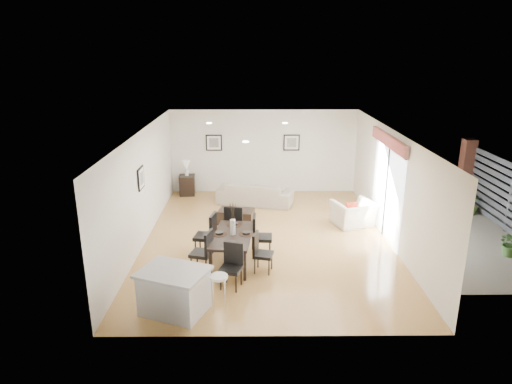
{
  "coord_description": "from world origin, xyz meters",
  "views": [
    {
      "loc": [
        -0.35,
        -10.48,
        4.56
      ],
      "look_at": [
        -0.27,
        0.4,
        1.11
      ],
      "focal_mm": 32.0,
      "sensor_mm": 36.0,
      "label": 1
    }
  ],
  "objects_px": {
    "dining_chair_foot": "(234,223)",
    "bar_stool": "(219,281)",
    "side_table": "(187,185)",
    "dining_chair_head": "(232,263)",
    "dining_chair_enear": "(260,250)",
    "kitchen_island": "(174,291)",
    "armchair": "(353,214)",
    "coffee_table": "(236,216)",
    "dining_chair_wnear": "(205,249)",
    "dining_chair_wfar": "(209,232)",
    "dining_table": "(233,237)",
    "sofa": "(255,193)",
    "dining_chair_efar": "(259,233)"
  },
  "relations": [
    {
      "from": "armchair",
      "to": "dining_table",
      "type": "height_order",
      "value": "dining_table"
    },
    {
      "from": "dining_chair_wnear",
      "to": "dining_chair_efar",
      "type": "distance_m",
      "value": 1.43
    },
    {
      "from": "side_table",
      "to": "bar_stool",
      "type": "relative_size",
      "value": 0.91
    },
    {
      "from": "armchair",
      "to": "dining_chair_wfar",
      "type": "height_order",
      "value": "dining_chair_wfar"
    },
    {
      "from": "dining_chair_wnear",
      "to": "kitchen_island",
      "type": "distance_m",
      "value": 1.56
    },
    {
      "from": "dining_chair_wfar",
      "to": "coffee_table",
      "type": "height_order",
      "value": "dining_chair_wfar"
    },
    {
      "from": "dining_chair_enear",
      "to": "coffee_table",
      "type": "relative_size",
      "value": 0.92
    },
    {
      "from": "armchair",
      "to": "dining_chair_wnear",
      "type": "distance_m",
      "value": 4.57
    },
    {
      "from": "side_table",
      "to": "dining_chair_enear",
      "type": "bearing_deg",
      "value": -66.97
    },
    {
      "from": "kitchen_island",
      "to": "coffee_table",
      "type": "bearing_deg",
      "value": 99.21
    },
    {
      "from": "kitchen_island",
      "to": "dining_chair_enear",
      "type": "bearing_deg",
      "value": 66.33
    },
    {
      "from": "dining_chair_enear",
      "to": "kitchen_island",
      "type": "bearing_deg",
      "value": 148.35
    },
    {
      "from": "coffee_table",
      "to": "kitchen_island",
      "type": "bearing_deg",
      "value": -91.39
    },
    {
      "from": "dining_chair_wnear",
      "to": "dining_chair_foot",
      "type": "relative_size",
      "value": 0.94
    },
    {
      "from": "dining_chair_wfar",
      "to": "dining_chair_head",
      "type": "xyz_separation_m",
      "value": [
        0.59,
        -1.41,
        -0.06
      ]
    },
    {
      "from": "dining_chair_enear",
      "to": "bar_stool",
      "type": "height_order",
      "value": "dining_chair_enear"
    },
    {
      "from": "dining_chair_wnear",
      "to": "dining_chair_head",
      "type": "height_order",
      "value": "dining_chair_wnear"
    },
    {
      "from": "dining_table",
      "to": "dining_chair_head",
      "type": "relative_size",
      "value": 1.9
    },
    {
      "from": "dining_chair_enear",
      "to": "coffee_table",
      "type": "bearing_deg",
      "value": 25.73
    },
    {
      "from": "sofa",
      "to": "dining_chair_efar",
      "type": "relative_size",
      "value": 2.38
    },
    {
      "from": "armchair",
      "to": "dining_chair_enear",
      "type": "xyz_separation_m",
      "value": [
        -2.54,
        -2.63,
        0.15
      ]
    },
    {
      "from": "dining_table",
      "to": "dining_chair_enear",
      "type": "distance_m",
      "value": 0.72
    },
    {
      "from": "dining_chair_wfar",
      "to": "dining_chair_foot",
      "type": "distance_m",
      "value": 0.83
    },
    {
      "from": "dining_chair_efar",
      "to": "coffee_table",
      "type": "relative_size",
      "value": 1.02
    },
    {
      "from": "dining_chair_enear",
      "to": "dining_chair_efar",
      "type": "distance_m",
      "value": 0.81
    },
    {
      "from": "dining_chair_enear",
      "to": "dining_chair_foot",
      "type": "height_order",
      "value": "dining_chair_foot"
    },
    {
      "from": "dining_chair_wnear",
      "to": "dining_chair_foot",
      "type": "xyz_separation_m",
      "value": [
        0.57,
        1.44,
        0.03
      ]
    },
    {
      "from": "dining_chair_enear",
      "to": "side_table",
      "type": "relative_size",
      "value": 1.34
    },
    {
      "from": "bar_stool",
      "to": "kitchen_island",
      "type": "bearing_deg",
      "value": -180.0
    },
    {
      "from": "armchair",
      "to": "dining_chair_head",
      "type": "relative_size",
      "value": 1.12
    },
    {
      "from": "dining_chair_enear",
      "to": "dining_chair_foot",
      "type": "xyz_separation_m",
      "value": [
        -0.6,
        1.4,
        0.07
      ]
    },
    {
      "from": "side_table",
      "to": "dining_table",
      "type": "bearing_deg",
      "value": -71.18
    },
    {
      "from": "kitchen_island",
      "to": "bar_stool",
      "type": "bearing_deg",
      "value": 21.61
    },
    {
      "from": "dining_chair_enear",
      "to": "side_table",
      "type": "bearing_deg",
      "value": 36.66
    },
    {
      "from": "dining_chair_wfar",
      "to": "dining_chair_head",
      "type": "bearing_deg",
      "value": 33.03
    },
    {
      "from": "dining_chair_foot",
      "to": "kitchen_island",
      "type": "bearing_deg",
      "value": 79.64
    },
    {
      "from": "dining_chair_enear",
      "to": "kitchen_island",
      "type": "distance_m",
      "value": 2.2
    },
    {
      "from": "dining_chair_enear",
      "to": "dining_chair_head",
      "type": "relative_size",
      "value": 0.96
    },
    {
      "from": "dining_chair_foot",
      "to": "coffee_table",
      "type": "bearing_deg",
      "value": -81.96
    },
    {
      "from": "side_table",
      "to": "dining_chair_head",
      "type": "bearing_deg",
      "value": -74.02
    },
    {
      "from": "sofa",
      "to": "coffee_table",
      "type": "bearing_deg",
      "value": 87.02
    },
    {
      "from": "dining_chair_efar",
      "to": "dining_chair_foot",
      "type": "height_order",
      "value": "dining_chair_foot"
    },
    {
      "from": "dining_chair_head",
      "to": "coffee_table",
      "type": "xyz_separation_m",
      "value": [
        -0.04,
        3.44,
        -0.32
      ]
    },
    {
      "from": "dining_chair_foot",
      "to": "bar_stool",
      "type": "xyz_separation_m",
      "value": [
        -0.16,
        -2.95,
        0.05
      ]
    },
    {
      "from": "dining_chair_wfar",
      "to": "dining_chair_head",
      "type": "relative_size",
      "value": 1.12
    },
    {
      "from": "dining_table",
      "to": "side_table",
      "type": "xyz_separation_m",
      "value": [
        -1.69,
        4.95,
        -0.29
      ]
    },
    {
      "from": "kitchen_island",
      "to": "bar_stool",
      "type": "height_order",
      "value": "kitchen_island"
    },
    {
      "from": "dining_chair_foot",
      "to": "bar_stool",
      "type": "bearing_deg",
      "value": 94.66
    },
    {
      "from": "side_table",
      "to": "coffee_table",
      "type": "bearing_deg",
      "value": -56.59
    },
    {
      "from": "dining_chair_efar",
      "to": "dining_chair_wnear",
      "type": "bearing_deg",
      "value": 129.33
    }
  ]
}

